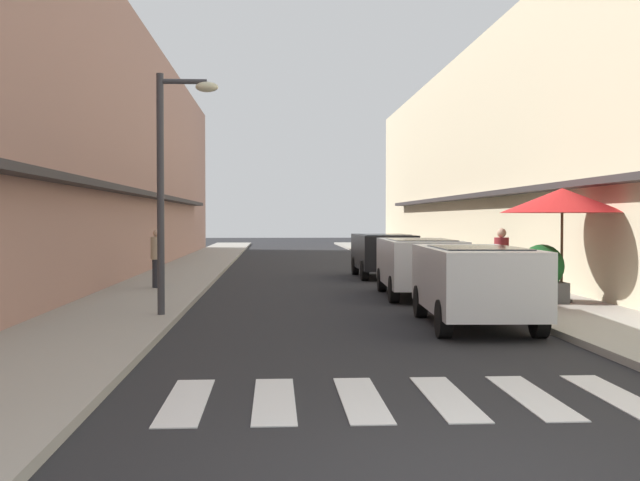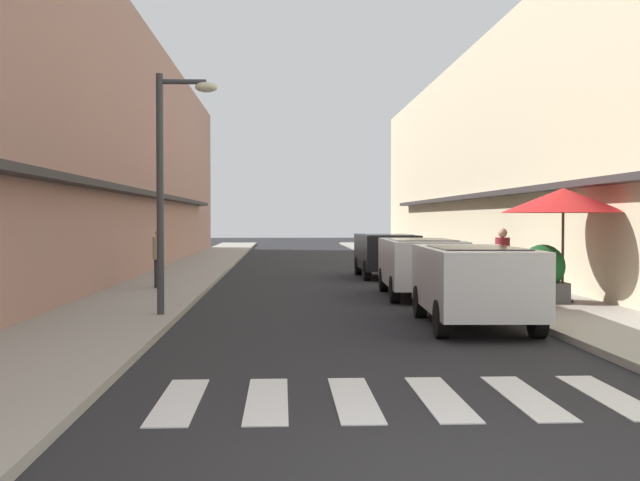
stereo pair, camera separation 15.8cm
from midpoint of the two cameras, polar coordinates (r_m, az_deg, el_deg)
ground_plane at (r=26.19m, az=-0.37°, el=-2.75°), size 112.82×112.82×0.00m
sidewalk_left at (r=26.35m, az=-10.46°, el=-2.62°), size 2.67×71.79×0.12m
sidewalk_right at (r=26.82m, az=9.54°, el=-2.54°), size 2.67×71.79×0.12m
building_row_left at (r=28.64m, az=-17.78°, el=6.29°), size 5.50×48.15×8.74m
building_row_right at (r=29.41m, az=16.23°, el=5.99°), size 5.50×48.15×8.55m
crosswalk at (r=8.81m, az=5.62°, el=-11.35°), size 5.20×2.20×0.01m
parked_car_near at (r=14.58m, az=10.89°, el=-2.60°), size 1.97×4.24×1.47m
parked_car_mid at (r=19.98m, az=6.99°, el=-1.46°), size 1.95×4.50×1.47m
parked_car_far at (r=26.45m, az=4.46°, el=-0.72°), size 1.84×3.97×1.47m
street_lamp at (r=15.51m, az=-11.05°, el=5.40°), size 1.19×0.28×4.66m
cafe_umbrella at (r=18.30m, az=16.96°, el=2.77°), size 2.75×2.75×2.55m
planter_midblock at (r=18.19m, az=15.59°, el=-2.35°), size 0.98×0.98×1.29m
planter_far at (r=25.44m, az=10.02°, el=-1.39°), size 0.89×0.89×1.16m
pedestrian_walking_near at (r=21.61m, az=-11.97°, el=-1.19°), size 0.34×0.34×1.58m
pedestrian_walking_far at (r=18.67m, az=12.82°, el=-1.52°), size 0.34×0.34×1.64m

